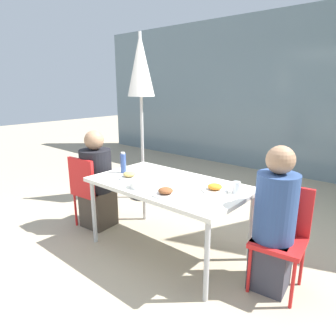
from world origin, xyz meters
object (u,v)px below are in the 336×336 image
Objects in this scene: salad_bowl at (139,184)px; person_left at (97,183)px; closed_umbrella at (141,74)px; bottle at (123,163)px; chair_right at (282,230)px; person_right at (274,223)px; drinking_cup at (236,187)px; chair_left at (89,187)px.

person_left is at bearing 168.71° from salad_bowl.
closed_umbrella is 1.56m from bottle.
salad_bowl is at bearing 15.63° from chair_right.
person_right reaches higher than drinking_cup.
salad_bowl is (1.18, -1.22, -1.06)m from closed_umbrella.
chair_left is 2.19m from chair_right.
chair_right is at bearing 4.63° from chair_left.
salad_bowl is at bearing -45.95° from closed_umbrella.
salad_bowl is (0.48, -0.23, -0.08)m from bottle.
person_left is at bearing 1.74° from chair_right.
chair_right is 0.71× the size of person_right.
bottle is at bearing -54.55° from closed_umbrella.
person_left reaches higher than chair_right.
chair_right is at bearing -17.18° from closed_umbrella.
chair_left is 8.52× the size of drinking_cup.
closed_umbrella is (-2.38, 0.73, 1.32)m from chair_right.
person_right is 0.44m from drinking_cup.
chair_left is 5.08× the size of salad_bowl.
person_right reaches higher than salad_bowl.
person_left is 1.67m from closed_umbrella.
chair_right is at bearing 2.59° from person_left.
bottle is (-1.67, -0.25, 0.34)m from chair_right.
drinking_cup is at bearing 30.73° from salad_bowl.
drinking_cup is at bearing 3.74° from person_left.
person_left is 6.86× the size of salad_bowl.
drinking_cup is (1.25, 0.23, -0.06)m from bottle.
drinking_cup is at bearing 10.30° from bottle.
bottle is at bearing -0.55° from person_right.
bottle is 1.34× the size of salad_bowl.
chair_right is 0.37× the size of closed_umbrella.
salad_bowl is (-1.16, -0.40, 0.19)m from person_right.
closed_umbrella is (-0.27, 1.04, 1.28)m from person_left.
person_left is at bearing -0.43° from person_right.
drinking_cup is 0.60× the size of salad_bowl.
bottle is at bearing 2.18° from chair_right.
drinking_cup is at bearing -15.08° from person_right.
drinking_cup is (1.68, 0.28, 0.25)m from person_left.
closed_umbrella is at bearing -23.61° from chair_right.
person_right is 2.77m from closed_umbrella.
salad_bowl is (0.95, -0.10, 0.26)m from chair_left.
salad_bowl is at bearing 12.65° from person_right.
closed_umbrella reaches higher than chair_right.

